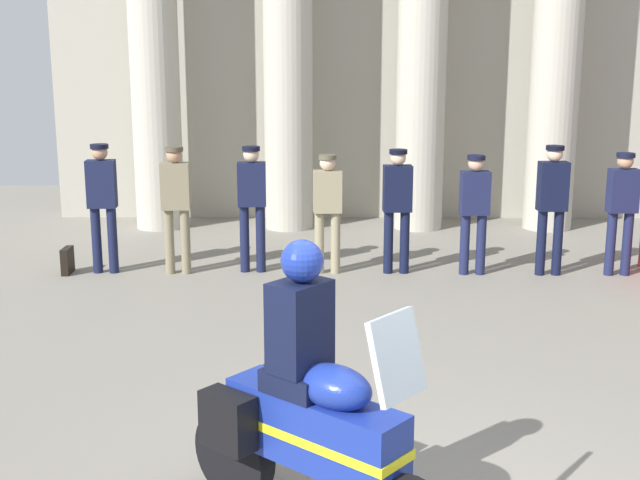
# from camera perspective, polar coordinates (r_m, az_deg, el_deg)

# --- Properties ---
(officer_in_row_0) EXTENTS (0.39, 0.24, 1.76)m
(officer_in_row_0) POSITION_cam_1_polar(r_m,az_deg,el_deg) (11.77, -14.46, 2.78)
(officer_in_row_0) COLOR #141938
(officer_in_row_0) RESTS_ON ground_plane
(officer_in_row_1) EXTENTS (0.39, 0.24, 1.73)m
(officer_in_row_1) POSITION_cam_1_polar(r_m,az_deg,el_deg) (11.52, -9.68, 2.70)
(officer_in_row_1) COLOR #7A7056
(officer_in_row_1) RESTS_ON ground_plane
(officer_in_row_2) EXTENTS (0.39, 0.24, 1.73)m
(officer_in_row_2) POSITION_cam_1_polar(r_m,az_deg,el_deg) (11.49, -4.61, 2.81)
(officer_in_row_2) COLOR #141938
(officer_in_row_2) RESTS_ON ground_plane
(officer_in_row_3) EXTENTS (0.39, 0.24, 1.62)m
(officer_in_row_3) POSITION_cam_1_polar(r_m,az_deg,el_deg) (11.39, 0.51, 2.44)
(officer_in_row_3) COLOR gray
(officer_in_row_3) RESTS_ON ground_plane
(officer_in_row_4) EXTENTS (0.39, 0.24, 1.70)m
(officer_in_row_4) POSITION_cam_1_polar(r_m,az_deg,el_deg) (11.43, 5.23, 2.64)
(officer_in_row_4) COLOR black
(officer_in_row_4) RESTS_ON ground_plane
(officer_in_row_5) EXTENTS (0.39, 0.24, 1.62)m
(officer_in_row_5) POSITION_cam_1_polar(r_m,az_deg,el_deg) (11.52, 10.36, 2.34)
(officer_in_row_5) COLOR #191E42
(officer_in_row_5) RESTS_ON ground_plane
(officer_in_row_6) EXTENTS (0.39, 0.24, 1.76)m
(officer_in_row_6) POSITION_cam_1_polar(r_m,az_deg,el_deg) (11.70, 15.36, 2.65)
(officer_in_row_6) COLOR black
(officer_in_row_6) RESTS_ON ground_plane
(officer_in_row_7) EXTENTS (0.39, 0.24, 1.66)m
(officer_in_row_7) POSITION_cam_1_polar(r_m,az_deg,el_deg) (11.98, 19.67, 2.31)
(officer_in_row_7) COLOR #191E42
(officer_in_row_7) RESTS_ON ground_plane
(motorcycle_with_rider) EXTENTS (1.68, 1.43, 1.90)m
(motorcycle_with_rider) POSITION_cam_1_polar(r_m,az_deg,el_deg) (5.33, -0.93, -11.69)
(motorcycle_with_rider) COLOR black
(motorcycle_with_rider) RESTS_ON ground_plane
(briefcase_on_ground) EXTENTS (0.10, 0.32, 0.36)m
(briefcase_on_ground) POSITION_cam_1_polar(r_m,az_deg,el_deg) (12.03, -16.64, -1.34)
(briefcase_on_ground) COLOR black
(briefcase_on_ground) RESTS_ON ground_plane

